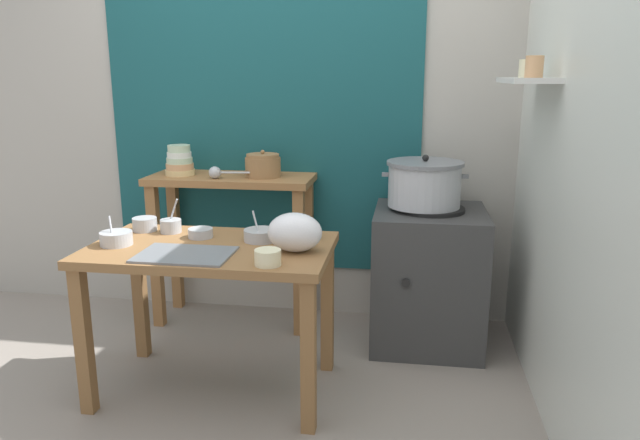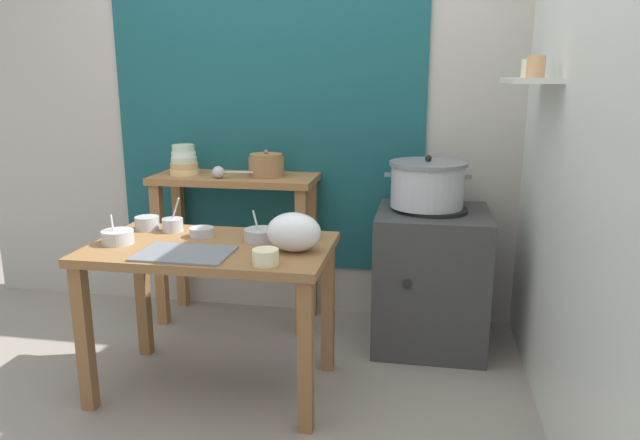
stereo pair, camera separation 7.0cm
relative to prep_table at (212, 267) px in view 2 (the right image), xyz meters
name	(u,v)px [view 2 (the right image)]	position (x,y,z in m)	size (l,w,h in m)	color
ground_plane	(246,390)	(0.15, -0.01, -0.61)	(9.00, 9.00, 0.00)	gray
wall_back	(307,104)	(0.23, 1.09, 0.69)	(4.40, 0.12, 2.60)	#B2ADA3
wall_right	(571,117)	(1.55, 0.19, 0.69)	(0.30, 3.20, 2.60)	silver
prep_table	(212,267)	(0.00, 0.00, 0.00)	(1.10, 0.66, 0.72)	olive
back_shelf_table	(236,212)	(-0.15, 0.82, 0.07)	(0.96, 0.40, 0.90)	#9E6B3D
stove_block	(431,278)	(1.01, 0.69, -0.23)	(0.60, 0.61, 0.78)	#383838
steamer_pot	(427,184)	(0.97, 0.71, 0.29)	(0.46, 0.41, 0.28)	#B7BABF
clay_pot	(266,165)	(0.05, 0.82, 0.36)	(0.20, 0.20, 0.16)	olive
bowl_stack_enamel	(184,161)	(-0.45, 0.80, 0.37)	(0.17, 0.17, 0.18)	#E5C684
ladle	(221,172)	(-0.20, 0.72, 0.33)	(0.30, 0.08, 0.07)	#B7BABF
serving_tray	(185,253)	(-0.05, -0.17, 0.12)	(0.40, 0.28, 0.01)	slate
plastic_bag	(294,232)	(0.40, -0.04, 0.20)	(0.24, 0.18, 0.17)	white
prep_bowl_0	(147,223)	(-0.41, 0.20, 0.15)	(0.12, 0.12, 0.07)	#B7BABF
prep_bowl_1	(173,224)	(-0.27, 0.19, 0.15)	(0.10, 0.10, 0.17)	#B7BABF
prep_bowl_2	(118,236)	(-0.42, -0.06, 0.14)	(0.15, 0.15, 0.13)	#B7BABF
prep_bowl_3	(261,234)	(0.21, 0.11, 0.14)	(0.16, 0.16, 0.14)	#B7BABF
prep_bowl_4	(201,232)	(-0.09, 0.12, 0.14)	(0.12, 0.12, 0.04)	#B7BABF
prep_bowl_5	(266,256)	(0.33, -0.24, 0.15)	(0.11, 0.11, 0.07)	beige
prep_bowl_6	(304,232)	(0.40, 0.17, 0.14)	(0.14, 0.14, 0.06)	#B7BABF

